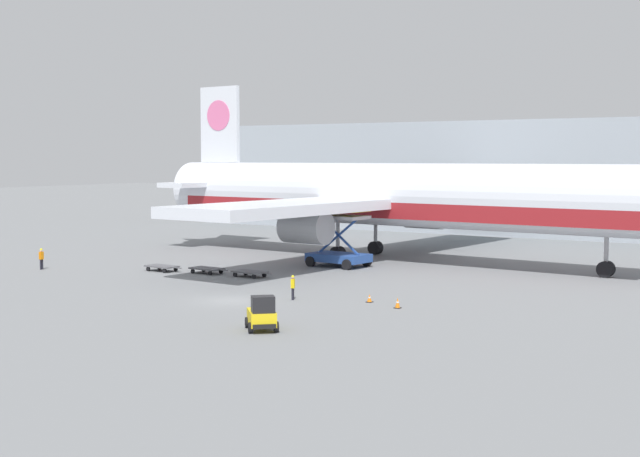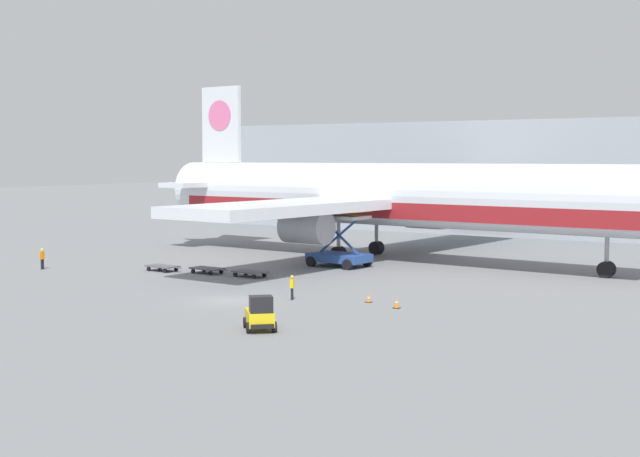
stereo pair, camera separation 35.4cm
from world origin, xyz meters
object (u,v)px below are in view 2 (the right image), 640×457
Objects in this scene: traffic_cone_far at (369,298)px; scissor_lift_loader at (339,245)px; baggage_dolly_lead at (162,267)px; baggage_dolly_second at (207,269)px; baggage_tug_mid at (260,315)px; traffic_cone_near at (397,303)px; baggage_dolly_third at (250,272)px; ground_crew_far at (42,257)px; airplane_main at (388,197)px; ground_crew_near at (292,285)px.

scissor_lift_loader is at bearing 126.93° from traffic_cone_far.
baggage_dolly_second is at bearing 16.35° from baggage_dolly_lead.
traffic_cone_near is (2.97, 10.51, -0.55)m from baggage_tug_mid.
traffic_cone_near reaches higher than baggage_dolly_lead.
ground_crew_far reaches higher than baggage_dolly_third.
baggage_dolly_lead is at bearing -119.92° from airplane_main.
baggage_dolly_third is at bearing 101.12° from ground_crew_far.
traffic_cone_far is (14.11, -5.82, -0.12)m from baggage_dolly_third.
baggage_dolly_second is at bearing 39.29° from ground_crew_near.
ground_crew_far is at bearing -153.42° from baggage_tug_mid.
baggage_dolly_second is 15.50m from ground_crew_near.
baggage_dolly_second and baggage_dolly_third have the same top height.
scissor_lift_loader is 8.04× the size of traffic_cone_near.
ground_crew_near is (-4.49, 9.73, 0.10)m from baggage_tug_mid.
traffic_cone_near reaches higher than traffic_cone_far.
baggage_tug_mid reaches higher than baggage_dolly_third.
traffic_cone_far is at bearing -48.58° from scissor_lift_loader.
baggage_dolly_third is at bearing 157.60° from traffic_cone_far.
baggage_dolly_second is 22.06m from traffic_cone_near.
ground_crew_far is (-9.49, -4.58, 0.69)m from baggage_dolly_lead.
baggage_dolly_second is 1.00× the size of baggage_dolly_third.
baggage_dolly_third is at bearing 11.48° from baggage_dolly_lead.
baggage_dolly_third is (4.27, 0.15, 0.00)m from baggage_dolly_second.
scissor_lift_loader is 12.00m from baggage_dolly_second.
traffic_cone_near is at bearing 81.64° from ground_crew_far.
ground_crew_far reaches higher than baggage_dolly_lead.
airplane_main reaches higher than scissor_lift_loader.
airplane_main is 8.01m from scissor_lift_loader.
ground_crew_far reaches higher than traffic_cone_near.
baggage_tug_mid is at bearing -176.92° from ground_crew_near.
scissor_lift_loader is at bearing 130.75° from traffic_cone_near.
ground_crew_near is 5.23m from traffic_cone_far.
ground_crew_near is at bearing 79.40° from ground_crew_far.
ground_crew_near reaches higher than traffic_cone_far.
baggage_dolly_second is at bearing 162.21° from traffic_cone_near.
baggage_tug_mid is 11.61m from traffic_cone_far.
scissor_lift_loader is 1.44× the size of baggage_dolly_third.
airplane_main is at bearing -8.52° from ground_crew_near.
baggage_tug_mid reaches higher than baggage_dolly_second.
baggage_dolly_second is at bearing -176.68° from baggage_tug_mid.
scissor_lift_loader is at bearing 80.34° from baggage_dolly_third.
traffic_cone_far is (10.49, -22.36, -5.57)m from airplane_main.
baggage_dolly_third is at bearing 28.75° from ground_crew_near.
airplane_main is 15.48× the size of baggage_dolly_third.
scissor_lift_loader reaches higher than traffic_cone_far.
baggage_dolly_second is 2.24× the size of ground_crew_near.
airplane_main reaches higher than ground_crew_far.
baggage_dolly_second is at bearing -110.80° from airplane_main.
traffic_cone_far is at bearing -12.47° from baggage_dolly_second.
ground_crew_near is (17.68, -6.67, 0.59)m from baggage_dolly_lead.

